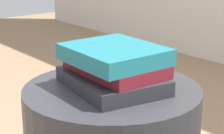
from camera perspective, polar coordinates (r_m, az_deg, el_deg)
book_charcoal at (r=1.00m, az=-0.14°, el=-1.90°), size 0.28×0.23×0.04m
book_maroon at (r=1.00m, az=0.52°, el=0.05°), size 0.25×0.17×0.03m
book_teal at (r=0.98m, az=0.31°, el=1.79°), size 0.23×0.20×0.04m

